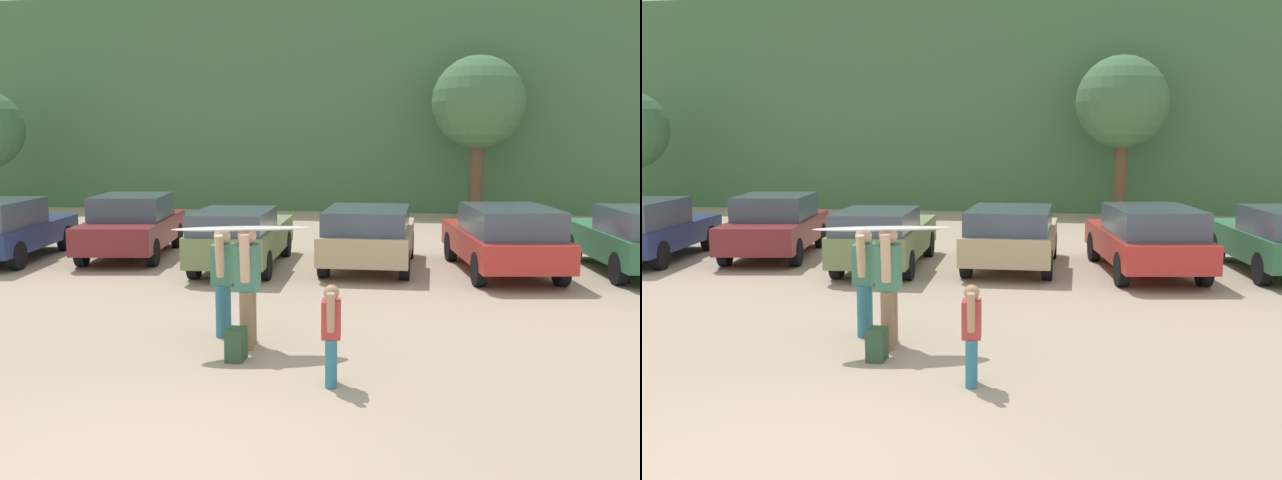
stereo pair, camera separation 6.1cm
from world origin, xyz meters
TOP-DOWN VIEW (x-y plane):
  - ground_plane at (0.00, 0.00)m, footprint 120.00×120.00m
  - hillside_ridge at (0.00, 29.47)m, footprint 108.00×12.00m
  - tree_far_right at (4.02, 21.70)m, footprint 3.33×3.33m
  - parked_car_navy at (-7.69, 10.46)m, footprint 2.30×4.62m
  - parked_car_maroon at (-4.92, 11.71)m, footprint 2.56×4.77m
  - parked_car_olive_green at (-1.72, 10.42)m, footprint 2.04×4.87m
  - parked_car_tan at (1.19, 10.88)m, footprint 2.01×4.35m
  - parked_car_red at (4.21, 10.71)m, footprint 2.67×5.04m
  - parked_car_forest_green at (7.14, 11.16)m, footprint 2.50×4.77m
  - person_adult at (0.09, 4.16)m, footprint 0.37×0.68m
  - person_child at (1.54, 2.68)m, footprint 0.27×0.58m
  - person_companion at (-0.47, 4.77)m, footprint 0.35×0.69m
  - surfboard_white at (0.02, 4.16)m, footprint 2.10×1.12m
  - backpack_dropped at (0.09, 3.48)m, footprint 0.24×0.34m

SIDE VIEW (x-z plane):
  - ground_plane at x=0.00m, z-range 0.00..0.00m
  - backpack_dropped at x=0.09m, z-range 0.00..0.45m
  - person_child at x=1.54m, z-range 0.08..1.35m
  - parked_car_olive_green at x=-1.72m, z-range 0.04..1.48m
  - parked_car_tan at x=1.19m, z-range 0.06..1.52m
  - parked_car_maroon at x=-4.92m, z-range 0.03..1.59m
  - parked_car_forest_green at x=7.14m, z-range 0.04..1.58m
  - parked_car_navy at x=-7.69m, z-range 0.05..1.59m
  - parked_car_red at x=4.21m, z-range 0.06..1.60m
  - person_companion at x=-0.47m, z-range 0.11..1.78m
  - person_adult at x=0.09m, z-range 0.12..1.91m
  - surfboard_white at x=0.02m, z-range 1.69..1.80m
  - tree_far_right at x=4.02m, z-range 1.23..7.12m
  - hillside_ridge at x=0.00m, z-range 0.00..8.57m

